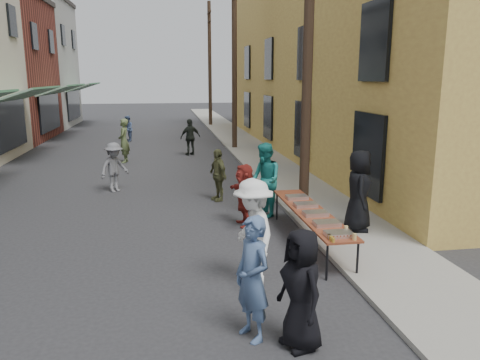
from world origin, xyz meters
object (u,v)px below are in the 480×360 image
object	(u,v)px
server	(359,191)
utility_pole_mid	(234,59)
serving_table	(311,213)
catering_tray_sausage	(339,234)
utility_pole_far	(210,65)
guest_front_c	(265,180)
utility_pole_near	(308,40)
guest_front_a	(301,289)

from	to	relation	value
server	utility_pole_mid	bearing A→B (deg)	20.85
serving_table	catering_tray_sausage	xyz separation A→B (m)	(-0.00, -1.65, 0.08)
serving_table	server	world-z (taller)	server
utility_pole_far	serving_table	world-z (taller)	utility_pole_far
utility_pole_mid	server	distance (m)	14.12
utility_pole_mid	guest_front_c	distance (m)	12.45
utility_pole_near	server	size ratio (longest dim) A/B	4.76
utility_pole_near	utility_pole_far	distance (m)	24.00
utility_pole_far	server	bearing A→B (deg)	-88.22
serving_table	guest_front_c	size ratio (longest dim) A/B	2.05
utility_pole_far	guest_front_c	xyz separation A→B (m)	(-1.04, -23.90, -3.52)
guest_front_c	serving_table	bearing A→B (deg)	3.64
catering_tray_sausage	server	size ratio (longest dim) A/B	0.26
utility_pole_near	utility_pole_mid	xyz separation A→B (m)	(0.00, 12.00, 0.00)
guest_front_c	server	bearing A→B (deg)	36.24
utility_pole_near	guest_front_c	size ratio (longest dim) A/B	4.61
utility_pole_far	catering_tray_sausage	xyz separation A→B (m)	(-0.50, -27.80, -3.71)
serving_table	server	size ratio (longest dim) A/B	2.12
utility_pole_far	serving_table	distance (m)	26.43
utility_pole_far	server	xyz separation A→B (m)	(0.80, -25.67, -3.45)
guest_front_a	serving_table	bearing A→B (deg)	143.02
guest_front_a	guest_front_c	bearing A→B (deg)	154.84
utility_pole_near	utility_pole_far	xyz separation A→B (m)	(0.00, 24.00, 0.00)
server	catering_tray_sausage	bearing A→B (deg)	166.21
catering_tray_sausage	server	world-z (taller)	server
utility_pole_far	catering_tray_sausage	world-z (taller)	utility_pole_far
utility_pole_near	utility_pole_far	size ratio (longest dim) A/B	1.00
utility_pole_mid	catering_tray_sausage	world-z (taller)	utility_pole_mid
utility_pole_far	catering_tray_sausage	size ratio (longest dim) A/B	18.00
serving_table	catering_tray_sausage	size ratio (longest dim) A/B	8.00
guest_front_a	server	world-z (taller)	server
utility_pole_far	serving_table	xyz separation A→B (m)	(-0.50, -26.15, -3.79)
guest_front_c	server	size ratio (longest dim) A/B	1.03
utility_pole_mid	server	size ratio (longest dim) A/B	4.76
utility_pole_mid	serving_table	xyz separation A→B (m)	(-0.50, -14.15, -3.79)
server	utility_pole_near	bearing A→B (deg)	43.02
utility_pole_mid	server	xyz separation A→B (m)	(0.80, -13.67, -3.45)
serving_table	guest_front_a	size ratio (longest dim) A/B	2.38
utility_pole_mid	guest_front_c	world-z (taller)	utility_pole_mid
guest_front_c	utility_pole_far	bearing A→B (deg)	167.77
serving_table	server	xyz separation A→B (m)	(1.30, 0.48, 0.33)
catering_tray_sausage	serving_table	bearing A→B (deg)	90.00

